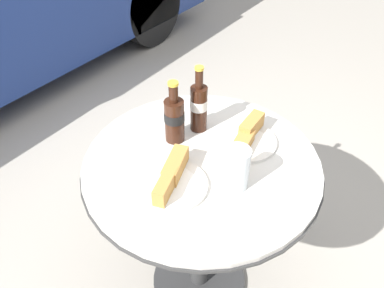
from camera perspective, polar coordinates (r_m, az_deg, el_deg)
The scene contains 7 objects.
ground_plane at distance 1.84m, azimuth 1.07°, elevation -19.93°, with size 30.00×30.00×0.00m, color #A8A093.
bistro_table at distance 1.37m, azimuth 1.36°, elevation -7.74°, with size 0.80×0.80×0.75m.
cola_bottle_left at distance 1.32m, azimuth 1.04°, elevation 5.84°, with size 0.06×0.06×0.25m.
cola_bottle_right at distance 1.27m, azimuth -2.71°, elevation 3.97°, with size 0.07×0.07×0.23m.
drinking_glass at distance 1.13m, azimuth 6.75°, elevation -3.90°, with size 0.08×0.08×0.14m.
lunch_plate_near at distance 1.31m, azimuth 8.18°, elevation 0.94°, with size 0.24×0.22×0.07m.
lunch_plate_far at distance 1.15m, azimuth -3.04°, elevation -5.42°, with size 0.23×0.22×0.07m.
Camera 1 is at (-0.77, -0.50, 1.60)m, focal length 35.00 mm.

